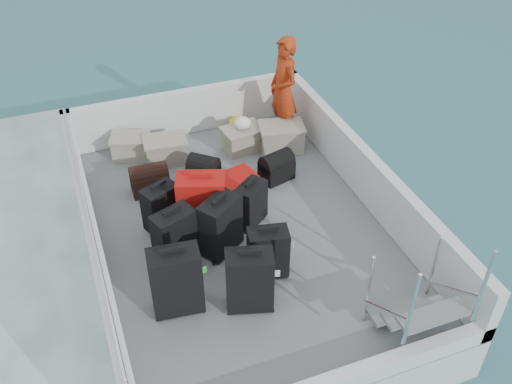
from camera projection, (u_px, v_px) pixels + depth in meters
ground at (241, 264)px, 7.45m from camera, size 160.00×160.00×0.00m
ferry_hull at (241, 247)px, 7.26m from camera, size 3.60×5.00×0.60m
deck at (240, 229)px, 7.07m from camera, size 3.30×4.70×0.02m
deck_fittings at (277, 214)px, 6.70m from camera, size 3.60×5.00×0.90m
suitcase_0 at (176, 282)px, 5.81m from camera, size 0.55×0.35×0.80m
suitcase_1 at (175, 238)px, 6.41m from camera, size 0.53×0.42×0.70m
suitcase_2 at (161, 208)px, 6.89m from camera, size 0.49×0.40×0.61m
suitcase_3 at (250, 281)px, 5.86m from camera, size 0.55×0.41×0.74m
suitcase_4 at (220, 226)px, 6.54m from camera, size 0.57×0.52×0.73m
suitcase_5 at (202, 204)px, 6.82m from camera, size 0.65×0.52×0.78m
suitcase_6 at (268, 253)px, 6.28m from camera, size 0.49×0.35×0.62m
suitcase_7 at (251, 204)px, 6.97m from camera, size 0.48×0.44×0.58m
suitcase_8 at (233, 186)px, 7.52m from camera, size 0.74×0.57×0.26m
duffel_0 at (150, 181)px, 7.56m from camera, size 0.50×0.31×0.32m
duffel_1 at (204, 172)px, 7.72m from camera, size 0.50×0.49×0.32m
duffel_2 at (277, 169)px, 7.78m from camera, size 0.50×0.40×0.32m
crate_0 at (131, 147)px, 8.21m from camera, size 0.61×0.50×0.31m
crate_1 at (166, 151)px, 8.11m from camera, size 0.61×0.45×0.34m
crate_2 at (243, 140)px, 8.35m from camera, size 0.59×0.45×0.33m
crate_3 at (281, 138)px, 8.35m from camera, size 0.69×0.54×0.37m
yellow_bag at (237, 123)px, 8.82m from camera, size 0.28×0.26×0.22m
white_bag at (242, 125)px, 8.20m from camera, size 0.24×0.24×0.18m
passenger at (283, 90)px, 8.23m from camera, size 0.42×0.61×1.59m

